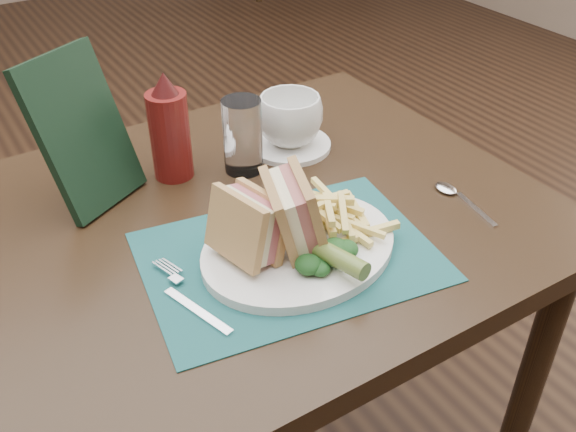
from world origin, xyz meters
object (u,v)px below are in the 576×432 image
object	(u,v)px
table_main	(259,369)
placemat	(289,256)
plate	(299,247)
ketchup_bottle	(169,126)
drinking_glass	(243,136)
coffee_cup	(290,120)
sandwich_half_b	(279,213)
saucer	(290,145)
sandwich_half_a	(236,231)
check_presenter	(82,132)

from	to	relation	value
table_main	placemat	bearing A→B (deg)	-96.76
plate	ketchup_bottle	distance (m)	0.31
drinking_glass	coffee_cup	bearing A→B (deg)	12.21
drinking_glass	sandwich_half_b	bearing A→B (deg)	-106.72
saucer	ketchup_bottle	world-z (taller)	ketchup_bottle
plate	coffee_cup	size ratio (longest dim) A/B	2.57
ketchup_bottle	plate	bearing A→B (deg)	-77.59
placemat	sandwich_half_a	size ratio (longest dim) A/B	4.05
table_main	sandwich_half_b	xyz separation A→B (m)	(-0.02, -0.12, 0.45)
drinking_glass	ketchup_bottle	world-z (taller)	ketchup_bottle
placemat	plate	world-z (taller)	plate
sandwich_half_b	plate	bearing A→B (deg)	-5.00
check_presenter	drinking_glass	bearing A→B (deg)	-40.20
placemat	check_presenter	size ratio (longest dim) A/B	1.65
placemat	coffee_cup	xyz separation A→B (m)	(0.17, 0.27, 0.06)
check_presenter	sandwich_half_b	bearing A→B (deg)	-87.20
saucer	drinking_glass	size ratio (longest dim) A/B	1.15
sandwich_half_b	coffee_cup	world-z (taller)	sandwich_half_b
sandwich_half_a	check_presenter	size ratio (longest dim) A/B	0.41
check_presenter	saucer	bearing A→B (deg)	-33.15
table_main	ketchup_bottle	xyz separation A→B (m)	(-0.06, 0.16, 0.47)
coffee_cup	ketchup_bottle	size ratio (longest dim) A/B	0.63
placemat	sandwich_half_b	size ratio (longest dim) A/B	3.65
placemat	sandwich_half_a	distance (m)	0.10
plate	check_presenter	distance (m)	0.38
drinking_glass	check_presenter	distance (m)	0.26
placemat	table_main	bearing A→B (deg)	83.24
table_main	sandwich_half_a	distance (m)	0.47
table_main	saucer	xyz separation A→B (m)	(0.16, 0.14, 0.38)
table_main	check_presenter	distance (m)	0.56
plate	coffee_cup	xyz separation A→B (m)	(0.15, 0.27, 0.05)
sandwich_half_b	saucer	bearing A→B (deg)	74.34
placemat	plate	bearing A→B (deg)	1.70
saucer	coffee_cup	xyz separation A→B (m)	(0.00, 0.00, 0.05)
plate	placemat	bearing A→B (deg)	173.31
drinking_glass	sandwich_half_a	bearing A→B (deg)	-120.44
table_main	sandwich_half_b	distance (m)	0.47
sandwich_half_a	drinking_glass	bearing A→B (deg)	46.66
plate	check_presenter	size ratio (longest dim) A/B	1.21
drinking_glass	check_presenter	size ratio (longest dim) A/B	0.52
placemat	coffee_cup	bearing A→B (deg)	57.68
check_presenter	sandwich_half_a	bearing A→B (deg)	-98.15
ketchup_bottle	check_presenter	world-z (taller)	check_presenter
table_main	placemat	size ratio (longest dim) A/B	2.20
saucer	check_presenter	xyz separation A→B (m)	(-0.36, 0.02, 0.12)
saucer	ketchup_bottle	bearing A→B (deg)	173.89
table_main	ketchup_bottle	size ratio (longest dim) A/B	4.84
placemat	ketchup_bottle	xyz separation A→B (m)	(-0.05, 0.30, 0.09)
check_presenter	table_main	bearing A→B (deg)	-68.00
sandwich_half_a	coffee_cup	world-z (taller)	sandwich_half_a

